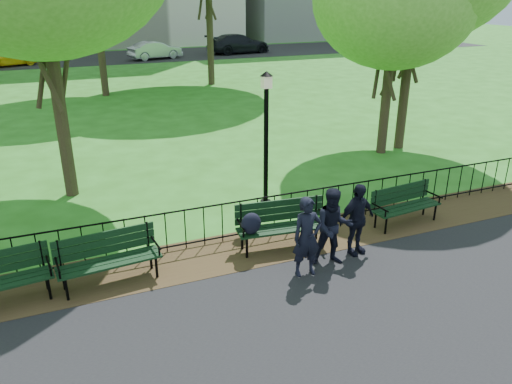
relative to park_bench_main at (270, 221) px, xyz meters
name	(u,v)px	position (x,y,z in m)	size (l,w,h in m)	color
ground	(327,275)	(0.61, -1.31, -0.66)	(120.00, 120.00, 0.00)	#29641A
dirt_strip	(292,240)	(0.61, 0.19, -0.64)	(60.00, 1.60, 0.01)	#372916
far_street	(106,58)	(0.61, 33.69, -0.65)	(70.00, 9.00, 0.01)	black
iron_fence	(283,211)	(0.61, 0.69, -0.16)	(24.06, 0.06, 1.00)	black
park_bench_main	(270,221)	(0.00, 0.00, 0.00)	(1.95, 0.79, 1.08)	black
park_bench_left_a	(107,253)	(-3.20, 0.01, -0.06)	(1.88, 0.73, 1.04)	black
park_bench_right_a	(404,201)	(3.35, 0.03, -0.10)	(1.75, 0.70, 0.97)	black
lamppost	(266,136)	(0.81, 2.11, 1.15)	(0.30, 0.30, 3.31)	black
person_left	(307,237)	(0.25, -1.13, 0.13)	(0.56, 0.37, 1.55)	black
person_mid	(333,227)	(0.90, -0.97, 0.13)	(0.76, 0.40, 1.56)	black
person_right	(357,219)	(1.55, -0.77, 0.10)	(0.88, 0.36, 1.50)	black
taxi	(6,56)	(-6.33, 31.32, 0.03)	(1.60, 3.99, 1.36)	yellow
sedan_silver	(155,50)	(4.07, 31.25, 0.03)	(1.43, 4.09, 1.35)	#A2A5AA
sedan_dark	(238,44)	(11.33, 32.42, 0.14)	(2.20, 5.42, 1.57)	black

